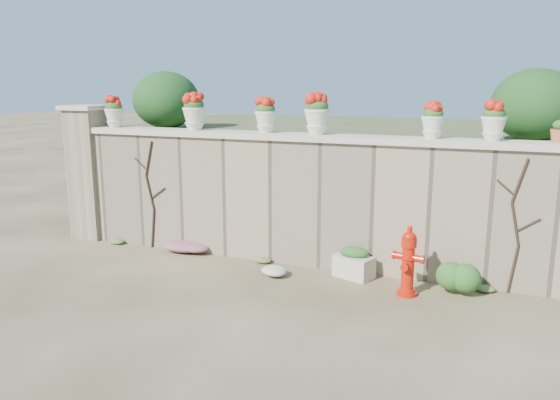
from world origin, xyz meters
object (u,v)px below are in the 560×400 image
at_px(planter_box, 354,263).
at_px(urn_pot_0, 114,112).
at_px(terracotta_pot, 560,133).
at_px(fire_hydrant, 408,261).

xyz_separation_m(planter_box, urn_pot_0, (-4.55, 0.40, 2.14)).
distance_m(urn_pot_0, terracotta_pot, 7.18).
xyz_separation_m(fire_hydrant, planter_box, (-0.86, 0.42, -0.28)).
distance_m(planter_box, terracotta_pot, 3.34).
height_order(planter_box, urn_pot_0, urn_pot_0).
xyz_separation_m(urn_pot_0, terracotta_pot, (7.18, 0.00, -0.13)).
height_order(fire_hydrant, urn_pot_0, urn_pot_0).
relative_size(urn_pot_0, terracotta_pot, 1.81).
distance_m(fire_hydrant, planter_box, 0.99).
relative_size(planter_box, urn_pot_0, 1.23).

